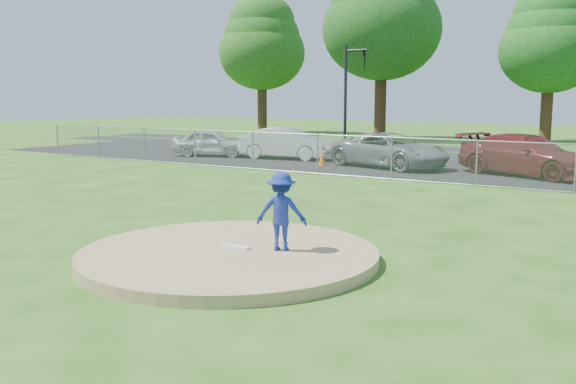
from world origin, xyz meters
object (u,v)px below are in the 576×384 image
(traffic_signal_left, at_px, (349,88))
(tree_center, at_px, (551,38))
(tree_left, at_px, (382,14))
(pitcher, at_px, (281,211))
(parked_car_silver, at_px, (212,143))
(parked_car_darkred, at_px, (527,155))
(tree_far_left, at_px, (262,42))
(parked_car_white, at_px, (287,143))
(parked_car_gray, at_px, (390,150))
(traffic_cone, at_px, (322,158))

(traffic_signal_left, bearing_deg, tree_center, 57.10)
(tree_left, relative_size, pitcher, 8.86)
(parked_car_silver, bearing_deg, parked_car_darkred, -108.85)
(tree_far_left, height_order, tree_center, tree_far_left)
(parked_car_white, bearing_deg, traffic_signal_left, -11.43)
(parked_car_silver, xyz_separation_m, parked_car_gray, (9.31, 0.07, 0.06))
(parked_car_gray, xyz_separation_m, parked_car_darkred, (5.41, 0.12, 0.05))
(traffic_signal_left, xyz_separation_m, traffic_cone, (2.41, -7.23, -3.03))
(parked_car_silver, bearing_deg, traffic_cone, -116.15)
(pitcher, bearing_deg, parked_car_gray, -97.51)
(tree_left, bearing_deg, parked_car_darkred, -50.07)
(pitcher, height_order, traffic_cone, pitcher)
(tree_far_left, distance_m, tree_center, 21.03)
(pitcher, xyz_separation_m, parked_car_white, (-9.92, 15.82, -0.17))
(tree_center, bearing_deg, tree_far_left, -177.27)
(traffic_signal_left, bearing_deg, parked_car_silver, -122.78)
(traffic_cone, height_order, parked_car_white, parked_car_white)
(traffic_signal_left, height_order, pitcher, traffic_signal_left)
(tree_left, height_order, parked_car_gray, tree_left)
(tree_center, xyz_separation_m, parked_car_gray, (-2.62, -18.40, -5.75))
(tree_far_left, height_order, tree_left, tree_left)
(pitcher, relative_size, parked_car_silver, 0.37)
(traffic_cone, distance_m, parked_car_silver, 6.63)
(tree_left, relative_size, traffic_cone, 19.59)
(parked_car_white, distance_m, parked_car_gray, 5.54)
(traffic_signal_left, relative_size, parked_car_darkred, 1.06)
(traffic_signal_left, height_order, traffic_cone, traffic_signal_left)
(tree_center, height_order, pitcher, tree_center)
(traffic_signal_left, bearing_deg, pitcher, -66.01)
(tree_left, distance_m, traffic_signal_left, 10.48)
(parked_car_silver, distance_m, parked_car_white, 3.90)
(tree_left, relative_size, traffic_signal_left, 2.24)
(tree_far_left, xyz_separation_m, traffic_signal_left, (13.24, -11.00, -3.70))
(tree_left, xyz_separation_m, traffic_signal_left, (2.24, -9.00, -4.88))
(tree_center, relative_size, parked_car_white, 2.22)
(tree_center, bearing_deg, traffic_cone, -105.55)
(parked_car_gray, height_order, parked_car_darkred, parked_car_darkred)
(tree_far_left, bearing_deg, pitcher, -54.94)
(pitcher, distance_m, parked_car_gray, 15.74)
(traffic_signal_left, bearing_deg, parked_car_gray, -51.22)
(tree_far_left, distance_m, tree_left, 11.24)
(pitcher, height_order, parked_car_darkred, pitcher)
(parked_car_darkred, bearing_deg, parked_car_white, 107.96)
(pitcher, distance_m, parked_car_white, 18.68)
(parked_car_darkred, bearing_deg, tree_center, 29.79)
(parked_car_silver, distance_m, parked_car_gray, 9.31)
(parked_car_gray, bearing_deg, parked_car_silver, 106.71)
(traffic_cone, xyz_separation_m, parked_car_gray, (2.73, 0.83, 0.39))
(tree_center, bearing_deg, parked_car_gray, -98.10)
(traffic_cone, distance_m, parked_car_gray, 2.88)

